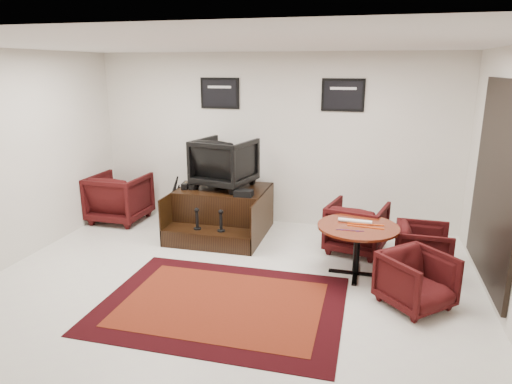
{
  "coord_description": "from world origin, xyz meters",
  "views": [
    {
      "loc": [
        1.58,
        -4.79,
        2.57
      ],
      "look_at": [
        0.12,
        0.9,
        0.95
      ],
      "focal_mm": 32.0,
      "sensor_mm": 36.0,
      "label": 1
    }
  ],
  "objects_px": {
    "shine_chair": "(224,160)",
    "meeting_table": "(358,232)",
    "armchair_side": "(119,195)",
    "table_chair_window": "(423,246)",
    "table_chair_corner": "(417,278)",
    "table_chair_back": "(357,225)",
    "shine_podium": "(223,213)"
  },
  "relations": [
    {
      "from": "shine_chair",
      "to": "meeting_table",
      "type": "bearing_deg",
      "value": 163.65
    },
    {
      "from": "armchair_side",
      "to": "table_chair_window",
      "type": "bearing_deg",
      "value": 171.54
    },
    {
      "from": "armchair_side",
      "to": "table_chair_corner",
      "type": "xyz_separation_m",
      "value": [
        4.7,
        -1.82,
        -0.11
      ]
    },
    {
      "from": "shine_chair",
      "to": "armchair_side",
      "type": "distance_m",
      "value": 2.02
    },
    {
      "from": "meeting_table",
      "to": "table_chair_window",
      "type": "height_order",
      "value": "table_chair_window"
    },
    {
      "from": "armchair_side",
      "to": "table_chair_back",
      "type": "bearing_deg",
      "value": 176.19
    },
    {
      "from": "shine_chair",
      "to": "table_chair_window",
      "type": "height_order",
      "value": "shine_chair"
    },
    {
      "from": "shine_podium",
      "to": "meeting_table",
      "type": "xyz_separation_m",
      "value": [
        2.13,
        -1.04,
        0.24
      ]
    },
    {
      "from": "table_chair_window",
      "to": "shine_podium",
      "type": "bearing_deg",
      "value": 77.69
    },
    {
      "from": "shine_chair",
      "to": "shine_podium",
      "type": "bearing_deg",
      "value": 102.69
    },
    {
      "from": "shine_chair",
      "to": "table_chair_back",
      "type": "xyz_separation_m",
      "value": [
        2.1,
        -0.39,
        -0.75
      ]
    },
    {
      "from": "table_chair_back",
      "to": "table_chair_window",
      "type": "height_order",
      "value": "table_chair_back"
    },
    {
      "from": "shine_podium",
      "to": "table_chair_corner",
      "type": "relative_size",
      "value": 2.11
    },
    {
      "from": "table_chair_corner",
      "to": "table_chair_back",
      "type": "bearing_deg",
      "value": 72.92
    },
    {
      "from": "shine_chair",
      "to": "table_chair_back",
      "type": "relative_size",
      "value": 1.09
    },
    {
      "from": "shine_podium",
      "to": "shine_chair",
      "type": "xyz_separation_m",
      "value": [
        0.0,
        0.14,
        0.82
      ]
    },
    {
      "from": "table_chair_back",
      "to": "table_chair_corner",
      "type": "relative_size",
      "value": 1.16
    },
    {
      "from": "meeting_table",
      "to": "table_chair_window",
      "type": "xyz_separation_m",
      "value": [
        0.83,
        0.32,
        -0.23
      ]
    },
    {
      "from": "shine_podium",
      "to": "table_chair_window",
      "type": "relative_size",
      "value": 2.11
    },
    {
      "from": "table_chair_corner",
      "to": "shine_podium",
      "type": "bearing_deg",
      "value": 105.81
    },
    {
      "from": "shine_chair",
      "to": "armchair_side",
      "type": "xyz_separation_m",
      "value": [
        -1.89,
        -0.02,
        -0.7
      ]
    },
    {
      "from": "armchair_side",
      "to": "table_chair_back",
      "type": "height_order",
      "value": "armchair_side"
    },
    {
      "from": "table_chair_window",
      "to": "shine_chair",
      "type": "bearing_deg",
      "value": 75.08
    },
    {
      "from": "armchair_side",
      "to": "meeting_table",
      "type": "height_order",
      "value": "armchair_side"
    },
    {
      "from": "table_chair_back",
      "to": "table_chair_window",
      "type": "xyz_separation_m",
      "value": [
        0.86,
        -0.48,
        -0.05
      ]
    },
    {
      "from": "table_chair_window",
      "to": "meeting_table",
      "type": "bearing_deg",
      "value": 112.36
    },
    {
      "from": "meeting_table",
      "to": "table_chair_window",
      "type": "bearing_deg",
      "value": 20.93
    },
    {
      "from": "shine_podium",
      "to": "armchair_side",
      "type": "relative_size",
      "value": 1.59
    },
    {
      "from": "shine_podium",
      "to": "meeting_table",
      "type": "height_order",
      "value": "shine_podium"
    },
    {
      "from": "armchair_side",
      "to": "table_chair_back",
      "type": "relative_size",
      "value": 1.14
    },
    {
      "from": "shine_podium",
      "to": "meeting_table",
      "type": "bearing_deg",
      "value": -25.98
    },
    {
      "from": "meeting_table",
      "to": "armchair_side",
      "type": "bearing_deg",
      "value": 163.91
    }
  ]
}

